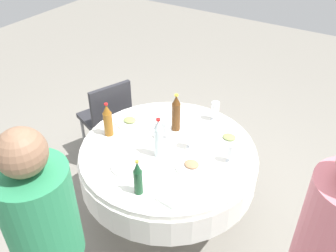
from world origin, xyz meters
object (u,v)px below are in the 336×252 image
object	(u,v)px
plate_far	(130,121)
wine_glass_inner	(215,107)
bottle_dark_green_east	(138,178)
plate_right	(229,139)
wine_glass_west	(231,150)
plate_north	(192,166)
bottle_brown_inner	(176,113)
plate_mid	(129,165)
wine_glass_front	(191,136)
bottle_clear_south	(159,139)
chair_front	(108,115)
dining_table	(168,164)
wine_glass_near	(166,127)
bottle_amber_outer	(108,120)

from	to	relation	value
plate_far	wine_glass_inner	bearing A→B (deg)	-144.08
bottle_dark_green_east	plate_right	world-z (taller)	bottle_dark_green_east
wine_glass_west	plate_right	distance (m)	0.27
wine_glass_west	plate_north	bearing A→B (deg)	44.26
bottle_brown_inner	plate_mid	xyz separation A→B (m)	(0.05, 0.54, -0.14)
plate_mid	wine_glass_front	bearing A→B (deg)	-122.92
bottle_clear_south	plate_far	xyz separation A→B (m)	(0.42, -0.21, -0.14)
chair_front	plate_north	bearing A→B (deg)	-89.62
plate_right	wine_glass_front	bearing A→B (deg)	49.81
dining_table	plate_far	xyz separation A→B (m)	(0.43, -0.11, 0.16)
bottle_clear_south	bottle_brown_inner	distance (m)	0.34
plate_right	plate_mid	bearing A→B (deg)	54.20
wine_glass_near	chair_front	world-z (taller)	wine_glass_near
wine_glass_west	plate_mid	bearing A→B (deg)	35.99
wine_glass_near	bottle_clear_south	bearing A→B (deg)	107.44
wine_glass_front	plate_right	bearing A→B (deg)	-130.19
bottle_clear_south	plate_north	bearing A→B (deg)	-177.30
bottle_amber_outer	plate_right	distance (m)	0.92
dining_table	plate_far	world-z (taller)	plate_far
wine_glass_inner	wine_glass_front	world-z (taller)	wine_glass_inner
wine_glass_west	plate_far	world-z (taller)	wine_glass_west
dining_table	wine_glass_inner	size ratio (longest dim) A/B	8.16
bottle_clear_south	plate_far	world-z (taller)	bottle_clear_south
bottle_dark_green_east	chair_front	size ratio (longest dim) A/B	0.30
bottle_dark_green_east	wine_glass_inner	bearing A→B (deg)	-92.44
bottle_dark_green_east	plate_mid	distance (m)	0.29
bottle_brown_inner	wine_glass_west	distance (m)	0.54
plate_north	chair_front	size ratio (longest dim) A/B	0.26
plate_far	chair_front	world-z (taller)	chair_front
wine_glass_near	wine_glass_front	distance (m)	0.21
bottle_dark_green_east	plate_north	size ratio (longest dim) A/B	1.14
dining_table	bottle_amber_outer	bearing A→B (deg)	11.22
wine_glass_near	wine_glass_front	size ratio (longest dim) A/B	1.07
plate_north	wine_glass_west	bearing A→B (deg)	-135.74
bottle_clear_south	plate_far	size ratio (longest dim) A/B	1.37
bottle_amber_outer	chair_front	bearing A→B (deg)	-46.86
wine_glass_inner	wine_glass_west	bearing A→B (deg)	128.29
bottle_dark_green_east	plate_right	xyz separation A→B (m)	(-0.26, -0.80, -0.11)
bottle_amber_outer	plate_mid	bearing A→B (deg)	148.54
plate_north	plate_mid	distance (m)	0.43
dining_table	bottle_amber_outer	xyz separation A→B (m)	(0.48, 0.09, 0.28)
bottle_dark_green_east	wine_glass_front	size ratio (longest dim) A/B	1.81
bottle_dark_green_east	wine_glass_near	xyz separation A→B (m)	(0.15, -0.56, -0.01)
bottle_dark_green_east	plate_right	distance (m)	0.85
wine_glass_inner	chair_front	bearing A→B (deg)	9.44
bottle_amber_outer	wine_glass_near	world-z (taller)	bottle_amber_outer
wine_glass_front	plate_far	size ratio (longest dim) A/B	0.63
wine_glass_near	plate_right	distance (m)	0.49
wine_glass_front	plate_north	bearing A→B (deg)	121.91
dining_table	wine_glass_west	bearing A→B (deg)	-166.59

